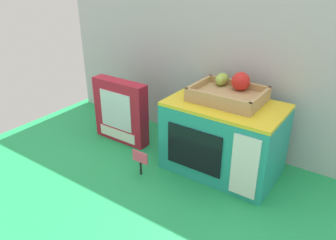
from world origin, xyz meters
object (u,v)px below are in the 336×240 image
object	(u,v)px
price_sign	(140,159)
cookie_set_box	(121,111)
toy_microwave	(223,138)
food_groups_crate	(229,92)

from	to	relation	value
price_sign	cookie_set_box	bearing A→B (deg)	145.45
cookie_set_box	price_sign	distance (m)	0.31
toy_microwave	price_sign	distance (m)	0.32
toy_microwave	cookie_set_box	distance (m)	0.48
cookie_set_box	price_sign	xyz separation A→B (m)	(0.24, -0.17, -0.07)
food_groups_crate	cookie_set_box	world-z (taller)	food_groups_crate
toy_microwave	food_groups_crate	size ratio (longest dim) A/B	1.65
toy_microwave	price_sign	size ratio (longest dim) A/B	4.18
toy_microwave	food_groups_crate	world-z (taller)	food_groups_crate
food_groups_crate	price_sign	bearing A→B (deg)	-131.16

